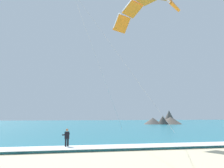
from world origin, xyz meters
TOP-DOWN VIEW (x-y plane):
  - sea at (0.00, 73.53)m, footprint 200.00×120.00m
  - surf_foam at (0.00, 14.53)m, footprint 200.00×2.56m
  - surfboard at (-2.14, 15.18)m, footprint 0.95×1.46m
  - kitesurfer at (-2.15, 15.20)m, footprint 0.65×0.65m
  - kite_primary at (6.23, 19.16)m, footprint 10.73×8.78m
  - headland_right at (29.03, 64.36)m, footprint 12.21×7.77m

SIDE VIEW (x-z plane):
  - surfboard at x=-2.14m, z-range -0.02..0.07m
  - sea at x=0.00m, z-range 0.00..0.20m
  - surf_foam at x=0.00m, z-range 0.20..0.24m
  - kitesurfer at x=-2.15m, z-range 0.10..1.79m
  - headland_right at x=29.03m, z-range -0.74..3.64m
  - kite_primary at x=6.23m, z-range 7.42..22.54m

